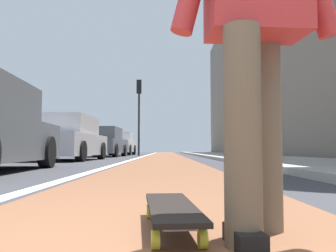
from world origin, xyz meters
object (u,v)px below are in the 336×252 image
object	(u,v)px
skater_person	(255,9)
parked_car_mid	(66,139)
parked_car_end	(119,144)
skateboard	(171,209)
traffic_light	(139,103)
pedestrian_distant	(256,133)
parked_car_far	(104,143)

from	to	relation	value
skater_person	parked_car_mid	xyz separation A→B (m)	(10.79, 3.70, -0.23)
parked_car_end	skateboard	bearing A→B (deg)	-172.22
traffic_light	pedestrian_distant	xyz separation A→B (m)	(-10.50, -4.33, -2.23)
pedestrian_distant	parked_car_mid	bearing A→B (deg)	79.31
traffic_light	parked_car_far	bearing A→B (deg)	150.87
parked_car_mid	skater_person	bearing A→B (deg)	-161.07
traffic_light	pedestrian_distant	bearing A→B (deg)	-157.61
skateboard	traffic_light	bearing A→B (deg)	4.63
skateboard	parked_car_mid	distance (m)	11.18
skater_person	pedestrian_distant	xyz separation A→B (m)	(9.65, -2.36, -0.09)
skateboard	skater_person	bearing A→B (deg)	-113.39
skateboard	parked_car_end	xyz separation A→B (m)	(22.93, 3.13, 0.63)
skateboard	skater_person	xyz separation A→B (m)	(-0.15, -0.35, 0.84)
traffic_light	parked_car_end	bearing A→B (deg)	27.27
parked_car_mid	pedestrian_distant	distance (m)	6.17
parked_car_mid	parked_car_end	distance (m)	12.29
skateboard	traffic_light	xyz separation A→B (m)	(20.00, 1.62, 2.98)
parked_car_mid	traffic_light	size ratio (longest dim) A/B	1.01
skateboard	parked_car_far	bearing A→B (deg)	10.51
parked_car_far	traffic_light	bearing A→B (deg)	-29.13
skater_person	parked_car_far	world-z (taller)	skater_person
parked_car_mid	traffic_light	world-z (taller)	traffic_light
parked_car_far	skateboard	bearing A→B (deg)	-169.49
skateboard	traffic_light	size ratio (longest dim) A/B	0.19
skater_person	parked_car_mid	distance (m)	11.41
parked_car_far	pedestrian_distant	xyz separation A→B (m)	(-7.69, -5.89, 0.13)
parked_car_end	skater_person	bearing A→B (deg)	-171.43
skateboard	pedestrian_distant	distance (m)	9.91
skater_person	parked_car_end	distance (m)	23.35
parked_car_mid	pedestrian_distant	xyz separation A→B (m)	(-1.14, -6.06, 0.14)
traffic_light	skateboard	bearing A→B (deg)	-175.37
parked_car_mid	pedestrian_distant	bearing A→B (deg)	-100.69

